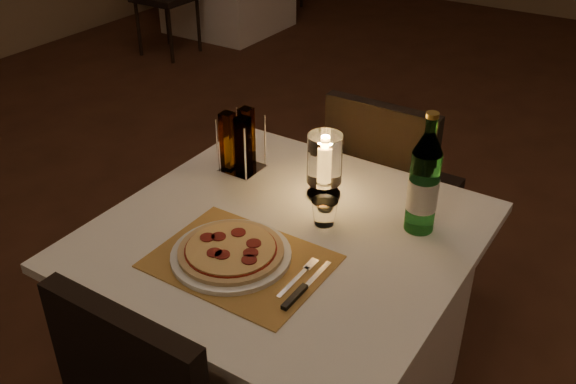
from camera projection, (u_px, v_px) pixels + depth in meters
The scene contains 12 objects.
floor at pixel (372, 366), 2.37m from camera, with size 8.00×10.00×0.02m, color #452516.
main_table at pixel (285, 328), 2.00m from camera, with size 1.00×1.00×0.74m.
chair_far at pixel (388, 182), 2.42m from camera, with size 0.42×0.42×0.90m.
placemat at pixel (240, 261), 1.68m from camera, with size 0.45×0.34×0.00m, color #B6853F.
plate at pixel (231, 255), 1.69m from camera, with size 0.32×0.32×0.01m, color white.
pizza at pixel (231, 250), 1.68m from camera, with size 0.28×0.28×0.02m.
fork at pixel (300, 275), 1.63m from camera, with size 0.02×0.18×0.00m.
knife at pixel (300, 292), 1.57m from camera, with size 0.02×0.22×0.01m.
tumbler at pixel (324, 212), 1.82m from camera, with size 0.08×0.08×0.08m, color white, non-canonical shape.
water_bottle at pixel (424, 185), 1.74m from camera, with size 0.09×0.09×0.36m.
hurricane_candle at pixel (325, 161), 1.91m from camera, with size 0.11×0.11×0.20m.
cruet_caddy at pixel (240, 144), 2.05m from camera, with size 0.12×0.12×0.21m.
Camera 1 is at (0.65, -1.59, 1.77)m, focal length 40.00 mm.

